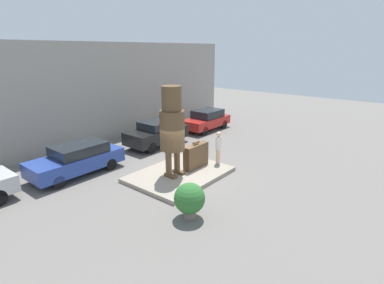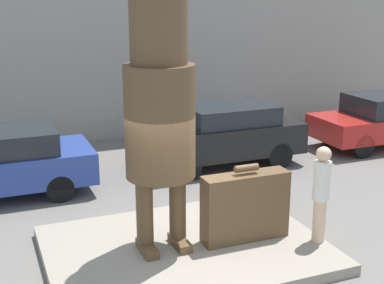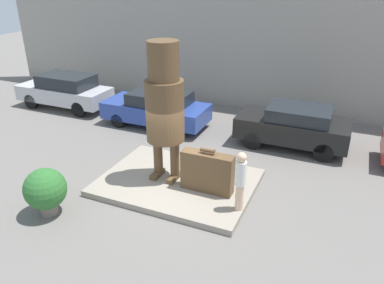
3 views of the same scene
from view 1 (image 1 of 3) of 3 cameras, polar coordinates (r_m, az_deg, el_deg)
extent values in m
plane|color=slate|center=(14.83, -2.35, -6.50)|extent=(60.00, 60.00, 0.00)
cube|color=gray|center=(14.79, -2.36, -6.16)|extent=(4.72, 3.50, 0.19)
cube|color=gray|center=(20.11, -20.32, 8.34)|extent=(28.00, 0.60, 6.43)
cube|color=brown|center=(14.23, -4.13, -6.43)|extent=(0.23, 0.66, 0.14)
cube|color=brown|center=(14.63, -2.55, -5.73)|extent=(0.23, 0.66, 0.14)
cylinder|color=brown|center=(14.05, -4.48, -3.92)|extent=(0.29, 0.29, 1.15)
cylinder|color=brown|center=(14.45, -2.88, -3.27)|extent=(0.29, 0.29, 1.15)
cylinder|color=brown|center=(13.78, -3.79, 2.23)|extent=(1.15, 1.15, 1.85)
cylinder|color=brown|center=(13.48, -3.91, 8.31)|extent=(0.90, 0.90, 1.11)
cube|color=brown|center=(15.18, 0.77, -2.67)|extent=(1.56, 0.41, 1.21)
cylinder|color=brown|center=(14.95, 0.78, -0.09)|extent=(0.43, 0.12, 0.12)
cylinder|color=beige|center=(15.82, 4.99, -2.72)|extent=(0.22, 0.22, 0.78)
cylinder|color=white|center=(15.59, 5.06, -0.19)|extent=(0.29, 0.29, 0.69)
sphere|color=beige|center=(15.45, 5.10, 1.49)|extent=(0.26, 0.26, 0.26)
cube|color=#284293|center=(15.88, -21.17, -3.51)|extent=(4.50, 1.87, 0.71)
cube|color=#1E2328|center=(15.79, -20.70, -1.23)|extent=(2.48, 1.68, 0.50)
cylinder|color=black|center=(14.72, -24.03, -6.99)|extent=(0.61, 0.18, 0.61)
cylinder|color=black|center=(16.16, -26.81, -5.23)|extent=(0.61, 0.18, 0.61)
cylinder|color=black|center=(16.01, -15.20, -4.10)|extent=(0.61, 0.18, 0.61)
cylinder|color=black|center=(17.34, -18.50, -2.73)|extent=(0.61, 0.18, 0.61)
cube|color=black|center=(19.29, -6.76, 1.42)|extent=(4.12, 1.89, 0.79)
cube|color=#1E2328|center=(19.26, -6.39, 3.35)|extent=(2.26, 1.70, 0.48)
cylinder|color=black|center=(17.97, -7.72, -1.13)|extent=(0.69, 0.18, 0.69)
cylinder|color=black|center=(19.20, -11.22, -0.10)|extent=(0.69, 0.18, 0.69)
cylinder|color=black|center=(19.71, -2.33, 0.69)|extent=(0.69, 0.18, 0.69)
cylinder|color=black|center=(20.84, -5.86, 1.53)|extent=(0.69, 0.18, 0.69)
cube|color=#B2231E|center=(22.98, 2.69, 3.90)|extent=(4.08, 1.81, 0.64)
cube|color=#1E2328|center=(23.01, 3.01, 5.45)|extent=(2.24, 1.63, 0.56)
cylinder|color=black|center=(21.61, 2.41, 2.15)|extent=(0.67, 0.18, 0.67)
cylinder|color=black|center=(22.58, -0.90, 2.84)|extent=(0.67, 0.18, 0.67)
cylinder|color=black|center=(23.62, 6.10, 3.39)|extent=(0.67, 0.18, 0.67)
cylinder|color=black|center=(24.52, 2.91, 3.98)|extent=(0.67, 0.18, 0.67)
cylinder|color=#70665B|center=(11.37, -0.47, -13.54)|extent=(0.48, 0.48, 0.31)
sphere|color=#2D6B2D|center=(11.06, -0.48, -10.68)|extent=(1.15, 1.15, 1.15)
camera|label=2|loc=(7.33, 29.16, 2.64)|focal=50.00mm
camera|label=3|loc=(14.62, 40.95, 14.01)|focal=35.00mm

